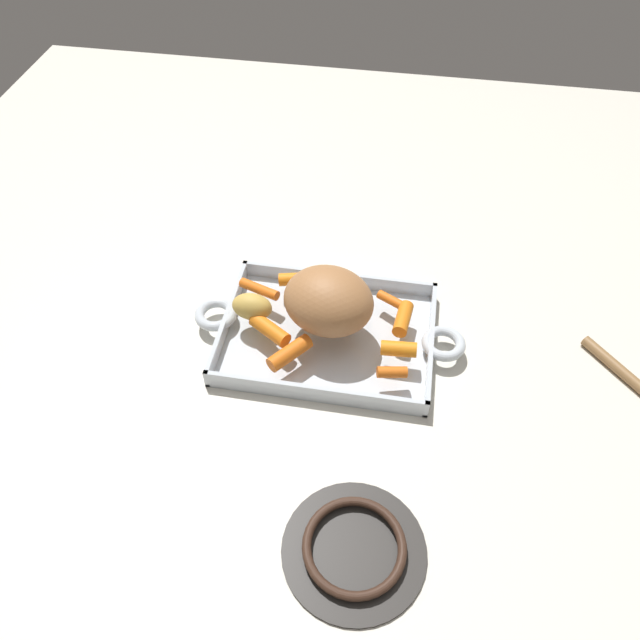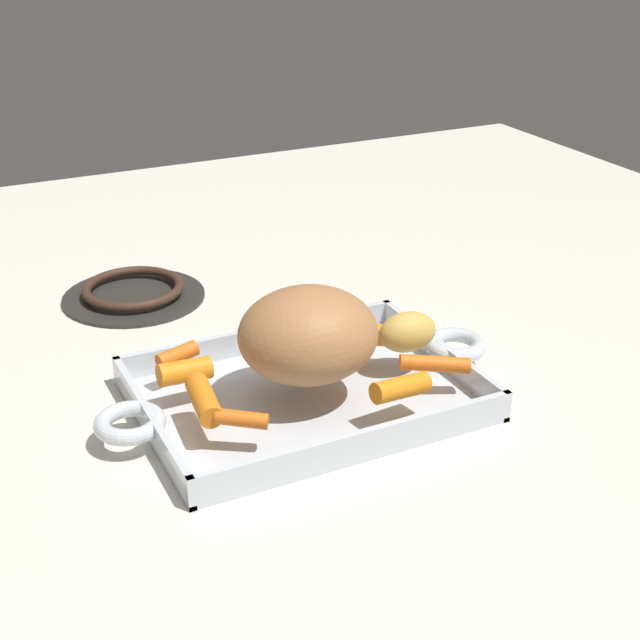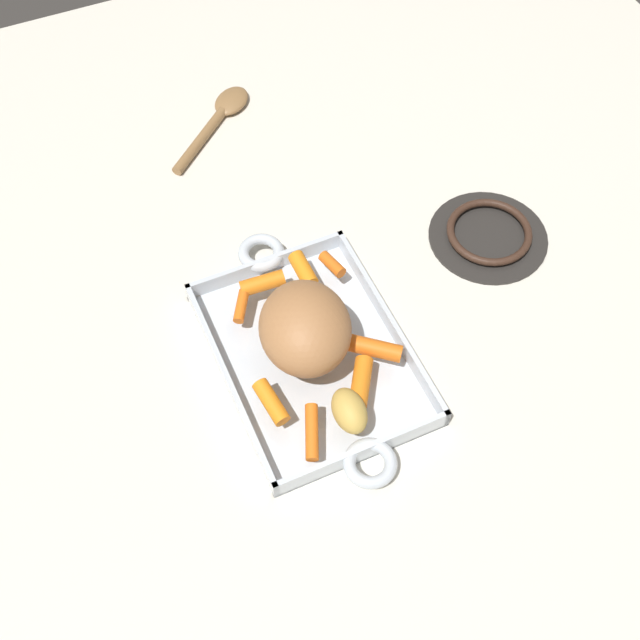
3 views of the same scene
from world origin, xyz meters
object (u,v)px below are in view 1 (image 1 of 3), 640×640
roasting_dish (327,335)px  baby_carrot_short (259,289)px  baby_carrot_center_right (270,330)px  stove_burner_rear (354,548)px  baby_carrot_long (391,300)px  baby_carrot_northeast (392,372)px  pork_roast (329,301)px  baby_carrot_southeast (298,279)px  baby_carrot_southwest (290,353)px  baby_carrot_center_left (399,349)px  baby_carrot_northwest (403,319)px  potato_near_roast (252,305)px

roasting_dish → baby_carrot_short: bearing=156.8°
baby_carrot_center_right → stove_burner_rear: 0.33m
baby_carrot_long → stove_burner_rear: size_ratio=0.27×
baby_carrot_northeast → pork_roast: bearing=140.6°
roasting_dish → pork_roast: 0.07m
baby_carrot_southeast → baby_carrot_southwest: size_ratio=0.86×
baby_carrot_center_left → baby_carrot_northwest: bearing=88.6°
baby_carrot_long → baby_carrot_center_right: bearing=-151.3°
baby_carrot_short → baby_carrot_center_right: bearing=-66.6°
baby_carrot_southwest → baby_carrot_center_left: bearing=12.3°
roasting_dish → baby_carrot_southwest: (-0.04, -0.07, 0.03)m
pork_roast → potato_near_roast: (-0.11, -0.00, -0.02)m
baby_carrot_northwest → baby_carrot_southwest: bearing=-149.1°
baby_carrot_northwest → baby_carrot_short: (-0.22, 0.03, -0.00)m
roasting_dish → baby_carrot_northeast: 0.13m
roasting_dish → baby_carrot_short: size_ratio=6.00×
stove_burner_rear → pork_roast: bearing=104.2°
pork_roast → stove_burner_rear: size_ratio=0.77×
baby_carrot_short → stove_burner_rear: bearing=-61.6°
roasting_dish → baby_carrot_southeast: size_ratio=7.03×
baby_carrot_northwest → baby_carrot_center_left: 0.06m
baby_carrot_northwest → baby_carrot_southwest: same height
stove_burner_rear → potato_near_roast: bearing=121.6°
baby_carrot_southeast → baby_carrot_northwest: 0.18m
baby_carrot_center_right → baby_carrot_southeast: bearing=79.7°
pork_roast → baby_carrot_northwest: 0.11m
pork_roast → baby_carrot_long: pork_roast is taller
baby_carrot_northwest → baby_carrot_northeast: (-0.01, -0.10, -0.00)m
potato_near_roast → stove_burner_rear: 0.37m
baby_carrot_northeast → potato_near_roast: bearing=159.9°
potato_near_roast → baby_carrot_long: bearing=15.9°
baby_carrot_long → potato_near_roast: 0.21m
baby_carrot_northwest → baby_carrot_southwest: size_ratio=0.87×
baby_carrot_southwest → baby_carrot_short: bearing=121.4°
baby_carrot_northeast → baby_carrot_short: bearing=149.9°
baby_carrot_long → pork_roast: bearing=-149.1°
baby_carrot_northeast → baby_carrot_southwest: baby_carrot_southwest is taller
baby_carrot_southeast → stove_burner_rear: 0.42m
roasting_dish → baby_carrot_southeast: baby_carrot_southeast is taller
baby_carrot_northeast → roasting_dish: bearing=143.2°
pork_roast → stove_burner_rear: (0.08, -0.32, -0.07)m
baby_carrot_short → baby_carrot_southeast: bearing=27.8°
roasting_dish → potato_near_roast: size_ratio=6.75×
baby_carrot_short → baby_carrot_southwest: (0.07, -0.12, 0.00)m
roasting_dish → pork_roast: size_ratio=3.09×
baby_carrot_short → pork_roast: bearing=-20.0°
pork_roast → baby_carrot_southwest: size_ratio=1.95×
baby_carrot_southwest → potato_near_roast: size_ratio=1.12×
stove_burner_rear → roasting_dish: bearing=104.6°
baby_carrot_northeast → baby_carrot_center_left: bearing=82.0°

